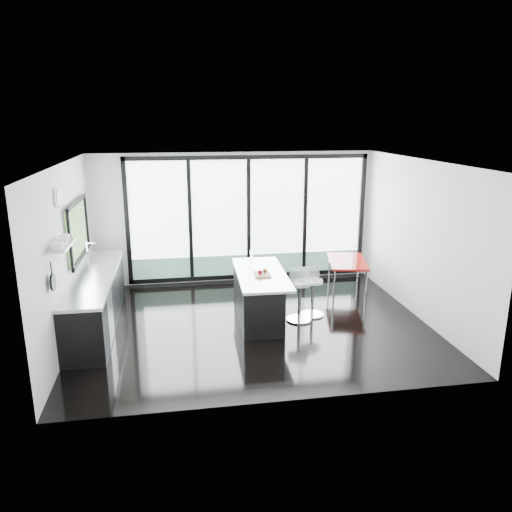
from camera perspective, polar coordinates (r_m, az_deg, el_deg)
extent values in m
cube|color=black|center=(8.81, -0.32, -7.77)|extent=(6.00, 5.00, 0.00)
cube|color=white|center=(8.13, -0.35, 10.68)|extent=(6.00, 5.00, 0.00)
cube|color=silver|center=(10.78, -2.48, 4.35)|extent=(6.00, 0.00, 2.80)
cube|color=white|center=(10.79, -0.87, 4.37)|extent=(5.00, 0.02, 2.50)
cube|color=#507666|center=(10.99, -0.82, -0.94)|extent=(5.00, 0.02, 0.44)
cube|color=black|center=(10.63, -7.53, 4.08)|extent=(0.08, 0.04, 2.50)
cube|color=black|center=(10.75, -0.84, 4.33)|extent=(0.08, 0.04, 2.50)
cube|color=black|center=(11.00, 5.63, 4.52)|extent=(0.08, 0.04, 2.50)
cube|color=silver|center=(6.02, 3.51, -4.79)|extent=(6.00, 0.00, 2.80)
cube|color=silver|center=(8.43, -20.89, 0.16)|extent=(0.00, 5.00, 2.80)
cube|color=#486E3E|center=(9.24, -19.80, 2.82)|extent=(0.02, 1.60, 0.90)
cube|color=#AAADAF|center=(7.51, -21.37, 1.09)|extent=(0.25, 0.80, 0.03)
cylinder|color=white|center=(7.95, -21.73, 6.22)|extent=(0.04, 0.30, 0.30)
cylinder|color=black|center=(7.26, -22.20, -2.77)|extent=(0.03, 0.24, 0.24)
cube|color=silver|center=(9.31, 18.22, 1.79)|extent=(0.00, 5.00, 2.80)
cube|color=black|center=(9.03, -17.81, -4.99)|extent=(0.65, 3.20, 0.87)
cube|color=#AAADAF|center=(8.89, -18.06, -2.21)|extent=(0.69, 3.24, 0.05)
cube|color=#AAADAF|center=(9.36, -17.64, -1.29)|extent=(0.45, 0.48, 0.06)
cylinder|color=silver|center=(9.32, -18.67, 0.11)|extent=(0.02, 0.02, 0.44)
cube|color=#AAADAF|center=(8.30, -16.33, -6.81)|extent=(0.03, 0.60, 0.80)
cube|color=black|center=(8.98, 0.12, -4.62)|extent=(0.76, 2.01, 0.79)
cube|color=#AAADAF|center=(8.85, 0.59, -2.08)|extent=(0.94, 2.08, 0.05)
cube|color=tan|center=(8.71, 0.71, -2.12)|extent=(0.29, 0.37, 0.03)
sphere|color=maroon|center=(8.65, 0.46, -1.88)|extent=(0.08, 0.08, 0.08)
sphere|color=#50280A|center=(8.75, 1.02, -1.69)|extent=(0.08, 0.08, 0.08)
cylinder|color=silver|center=(9.44, -0.51, 0.00)|extent=(0.07, 0.07, 0.25)
cylinder|color=silver|center=(8.87, 4.99, -5.16)|extent=(0.53, 0.53, 0.72)
cylinder|color=silver|center=(9.12, 6.46, -4.75)|extent=(0.44, 0.44, 0.68)
cube|color=maroon|center=(10.44, 10.31, -2.28)|extent=(0.99, 1.39, 0.68)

